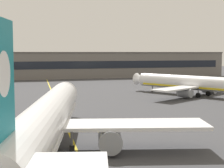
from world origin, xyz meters
name	(u,v)px	position (x,y,z in m)	size (l,w,h in m)	color
taxiway_centreline	(65,123)	(0.00, 30.00, 0.00)	(0.30, 180.00, 0.01)	yellow
airliner_foreground	(46,120)	(-4.01, 15.76, 3.37)	(32.21, 40.94, 11.65)	white
airliner_background	(197,84)	(33.17, 51.09, 2.89)	(25.90, 32.25, 9.99)	white
safety_cone_by_nose_gear	(49,121)	(-2.05, 31.01, 0.26)	(0.44, 0.44, 0.55)	orange
terminal_building	(39,65)	(3.34, 115.02, 5.03)	(151.10, 12.40, 10.04)	slate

